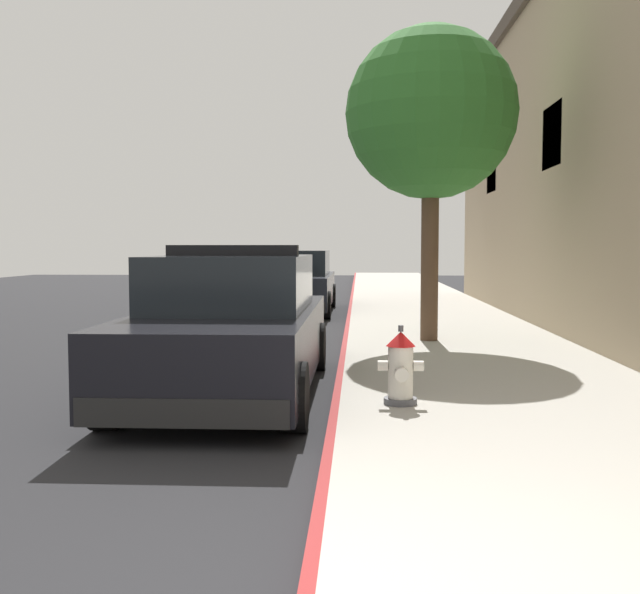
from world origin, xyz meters
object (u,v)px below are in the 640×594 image
fire_hydrant (401,368)px  street_tree (431,115)px  parked_car_silver_ahead (295,283)px  police_cruiser (232,328)px

fire_hydrant → street_tree: bearing=81.6°
parked_car_silver_ahead → street_tree: street_tree is taller
parked_car_silver_ahead → police_cruiser: bearing=-88.9°
street_tree → police_cruiser: bearing=-124.4°
street_tree → fire_hydrant: bearing=-98.4°
police_cruiser → parked_car_silver_ahead: bearing=91.1°
police_cruiser → fire_hydrant: (1.83, -1.20, -0.24)m
police_cruiser → fire_hydrant: size_ratio=6.37×
fire_hydrant → parked_car_silver_ahead: bearing=99.9°
police_cruiser → street_tree: street_tree is taller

